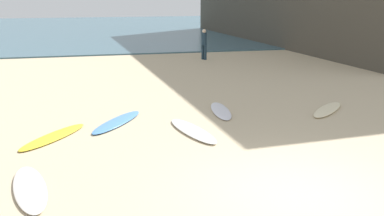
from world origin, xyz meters
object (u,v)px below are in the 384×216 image
surfboard_3 (221,111)px  surfboard_2 (54,136)px  surfboard_0 (192,131)px  beachgoer_near (204,43)px  surfboard_4 (117,122)px  surfboard_5 (327,109)px  surfboard_1 (30,188)px

surfboard_3 → surfboard_2: bearing=-157.2°
surfboard_0 → beachgoer_near: size_ratio=1.42×
surfboard_4 → surfboard_3: bearing=42.0°
surfboard_2 → surfboard_4: 1.86m
surfboard_3 → surfboard_5: 3.29m
surfboard_4 → beachgoer_near: bearing=97.5°
surfboard_1 → beachgoer_near: (7.29, 14.61, 0.87)m
surfboard_0 → surfboard_4: (-1.85, 1.27, -0.00)m
surfboard_2 → beachgoer_near: size_ratio=1.41×
surfboard_4 → beachgoer_near: (5.43, 10.77, 0.87)m
surfboard_1 → surfboard_5: surfboard_5 is taller
surfboard_5 → surfboard_3: bearing=-144.3°
surfboard_0 → surfboard_2: surfboard_0 is taller
surfboard_0 → beachgoer_near: bearing=59.9°
surfboard_2 → surfboard_3: size_ratio=1.13×
surfboard_2 → surfboard_5: surfboard_5 is taller
beachgoer_near → surfboard_0: bearing=133.6°
surfboard_3 → beachgoer_near: (2.28, 10.34, 0.87)m
surfboard_4 → surfboard_2: bearing=-117.5°
surfboard_0 → surfboard_5: 4.65m
surfboard_5 → beachgoer_near: bearing=142.1°
surfboard_1 → surfboard_3: (5.01, 4.27, 0.00)m
surfboard_1 → surfboard_4: bearing=-127.4°
surfboard_1 → surfboard_2: size_ratio=0.95×
surfboard_0 → surfboard_1: (-3.71, -2.57, -0.01)m
surfboard_0 → surfboard_3: size_ratio=1.13×
surfboard_3 → surfboard_5: surfboard_5 is taller
surfboard_4 → surfboard_5: size_ratio=1.12×
surfboard_4 → surfboard_0: bearing=-0.3°
surfboard_4 → beachgoer_near: beachgoer_near is taller
surfboard_3 → beachgoer_near: beachgoer_near is taller
surfboard_1 → surfboard_3: bearing=-151.1°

